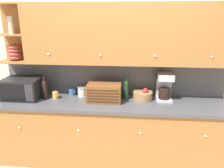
% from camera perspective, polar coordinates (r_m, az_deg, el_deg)
% --- Properties ---
extents(ground_plane, '(24.00, 24.00, 0.00)m').
position_cam_1_polar(ground_plane, '(3.72, 0.31, -16.06)').
color(ground_plane, tan).
extents(wall_back, '(5.59, 0.06, 2.60)m').
position_cam_1_polar(wall_back, '(3.22, 0.39, 3.93)').
color(wall_back, silver).
rests_on(wall_back, ground_plane).
extents(counter_unit, '(3.21, 0.65, 0.92)m').
position_cam_1_polar(counter_unit, '(3.21, -0.15, -12.26)').
color(counter_unit, '#A36B38').
rests_on(counter_unit, ground_plane).
extents(backsplash_panel, '(3.19, 0.01, 0.51)m').
position_cam_1_polar(backsplash_panel, '(3.22, 0.34, 1.55)').
color(backsplash_panel, '#4C4C51').
rests_on(backsplash_panel, counter_unit).
extents(upper_cabinets, '(3.19, 0.34, 0.79)m').
position_cam_1_polar(upper_cabinets, '(2.94, 3.22, 12.82)').
color(upper_cabinets, '#A36B38').
rests_on(upper_cabinets, backsplash_panel).
extents(microwave, '(0.50, 0.38, 0.29)m').
position_cam_1_polar(microwave, '(3.35, -22.31, -1.07)').
color(microwave, black).
rests_on(microwave, counter_unit).
extents(wine_bottle, '(0.07, 0.07, 0.33)m').
position_cam_1_polar(wine_bottle, '(3.22, -17.17, -1.27)').
color(wine_bottle, black).
rests_on(wine_bottle, counter_unit).
extents(mug_blue_second, '(0.09, 0.08, 0.10)m').
position_cam_1_polar(mug_blue_second, '(3.23, -14.55, -2.82)').
color(mug_blue_second, gold).
rests_on(mug_blue_second, counter_unit).
extents(mug, '(0.10, 0.08, 0.09)m').
position_cam_1_polar(mug, '(3.30, -10.42, -2.08)').
color(mug, '#38669E').
rests_on(mug, counter_unit).
extents(storage_canister, '(0.14, 0.14, 0.14)m').
position_cam_1_polar(storage_canister, '(3.23, -7.72, -1.98)').
color(storage_canister, silver).
rests_on(storage_canister, counter_unit).
extents(bread_box, '(0.46, 0.25, 0.25)m').
position_cam_1_polar(bread_box, '(2.99, -2.08, -2.34)').
color(bread_box, brown).
rests_on(bread_box, counter_unit).
extents(second_wine_bottle, '(0.08, 0.08, 0.34)m').
position_cam_1_polar(second_wine_bottle, '(3.06, 3.70, -1.35)').
color(second_wine_bottle, '#19381E').
rests_on(second_wine_bottle, counter_unit).
extents(fruit_basket, '(0.27, 0.27, 0.18)m').
position_cam_1_polar(fruit_basket, '(3.11, 8.04, -2.95)').
color(fruit_basket, '#937047').
rests_on(fruit_basket, counter_unit).
extents(coffee_maker, '(0.21, 0.23, 0.38)m').
position_cam_1_polar(coffee_maker, '(3.12, 13.52, -0.59)').
color(coffee_maker, '#B7B7BC').
rests_on(coffee_maker, counter_unit).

